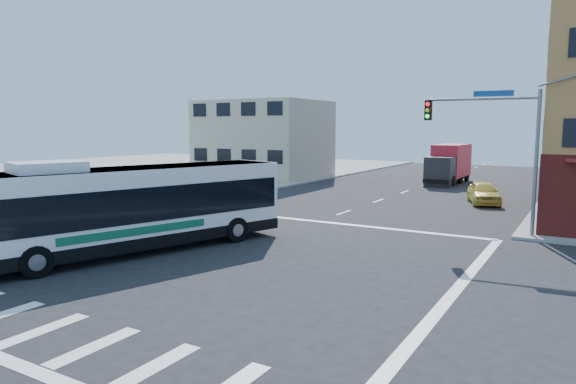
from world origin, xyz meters
The scene contains 8 objects.
ground centered at (0.00, 0.00, 0.00)m, with size 120.00×120.00×0.00m, color black.
sidewalk_nw centered at (-35.00, 35.00, 0.07)m, with size 50.00×50.00×0.15m, color gray.
building_west centered at (-17.02, 29.98, 4.01)m, with size 12.06×10.06×8.00m.
signal_mast_ne centered at (9.08, 10.62, 4.98)m, with size 7.91×1.13×8.07m.
street_tree_a centered at (11.90, 27.92, 3.59)m, with size 3.60×3.60×5.53m.
transit_bus centered at (-3.43, -0.74, 1.94)m, with size 6.87×13.65×3.97m.
box_truck centered at (1.49, 33.48, 1.77)m, with size 2.59×8.17×3.65m.
parked_car centered at (6.77, 21.36, 0.78)m, with size 1.83×4.56×1.55m, color #D7C548.
Camera 1 is at (12.99, -15.75, 5.23)m, focal length 32.00 mm.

